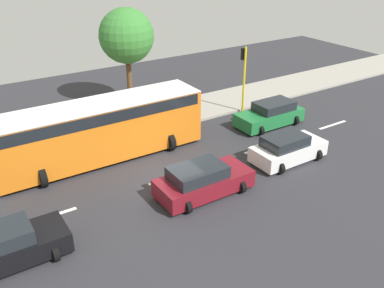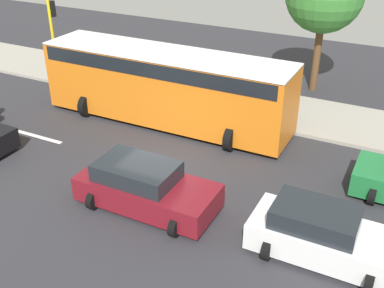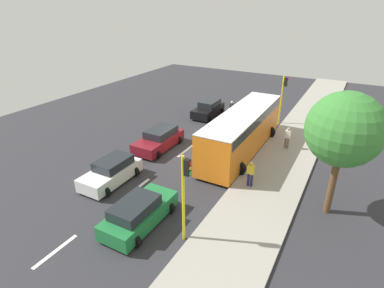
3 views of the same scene
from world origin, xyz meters
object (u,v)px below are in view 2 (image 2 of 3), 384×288
at_px(car_maroon, 145,187).
at_px(pedestrian_by_tree, 163,72).
at_px(pedestrian_near_signal, 284,100).
at_px(traffic_light_midblock, 53,31).
at_px(car_white, 322,235).
at_px(city_bus, 166,82).

height_order(car_maroon, pedestrian_by_tree, pedestrian_by_tree).
distance_m(pedestrian_near_signal, traffic_light_midblock, 11.81).
bearing_deg(pedestrian_by_tree, pedestrian_near_signal, -95.97).
relative_size(pedestrian_by_tree, traffic_light_midblock, 0.38).
bearing_deg(car_maroon, car_white, -87.65).
distance_m(pedestrian_near_signal, pedestrian_by_tree, 6.52).
bearing_deg(traffic_light_midblock, pedestrian_near_signal, -84.34).
relative_size(car_maroon, city_bus, 0.41).
xyz_separation_m(pedestrian_by_tree, traffic_light_midblock, (-1.83, 5.13, 1.87)).
xyz_separation_m(car_white, traffic_light_midblock, (6.69, 15.14, 2.22)).
distance_m(car_maroon, city_bus, 6.45).
bearing_deg(pedestrian_near_signal, city_bus, 116.09).
bearing_deg(pedestrian_near_signal, traffic_light_midblock, 95.66).
height_order(pedestrian_near_signal, pedestrian_by_tree, same).
bearing_deg(city_bus, car_white, -124.49).
bearing_deg(car_white, city_bus, 55.51).
distance_m(car_white, traffic_light_midblock, 16.70).
height_order(car_maroon, city_bus, city_bus).
relative_size(city_bus, pedestrian_by_tree, 6.51).
relative_size(city_bus, traffic_light_midblock, 2.44).
bearing_deg(car_maroon, traffic_light_midblock, 54.07).
bearing_deg(traffic_light_midblock, pedestrian_by_tree, -70.39).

